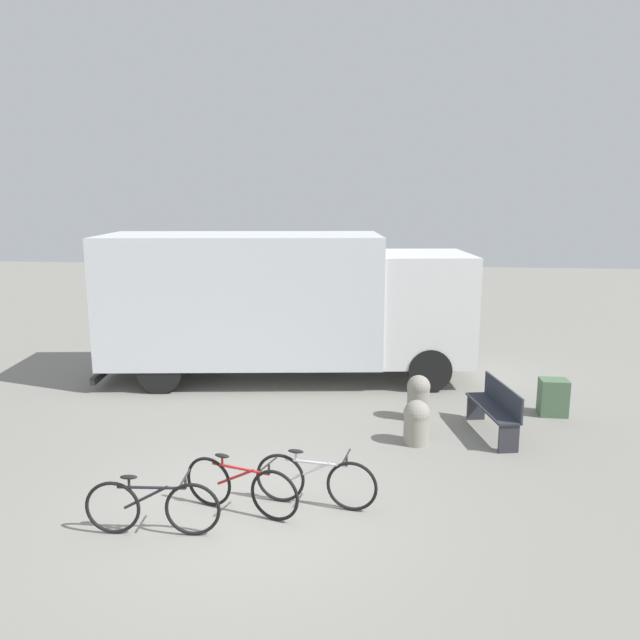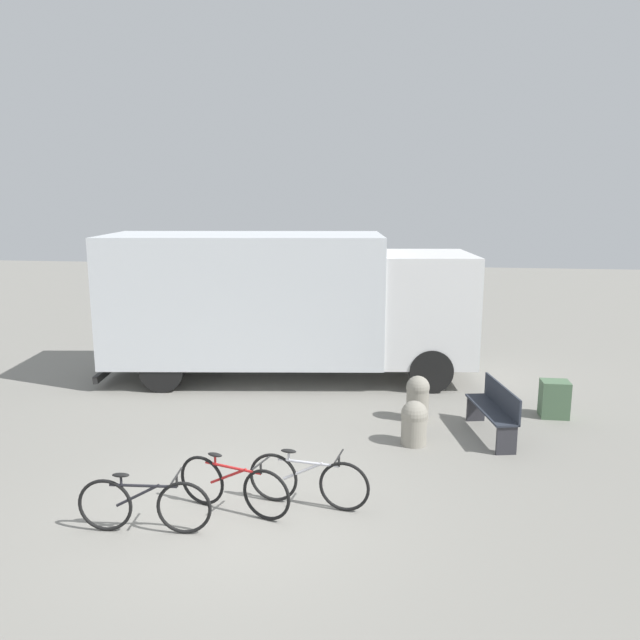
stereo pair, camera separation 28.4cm
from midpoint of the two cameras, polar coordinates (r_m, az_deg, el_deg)
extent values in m
plane|color=gray|center=(8.79, -7.99, -17.12)|extent=(60.00, 60.00, 0.00)
cube|color=silver|center=(14.31, -7.60, 2.09)|extent=(6.42, 3.29, 2.84)
cube|color=silver|center=(14.45, 8.76, 1.29)|extent=(2.32, 2.68, 2.41)
cube|color=black|center=(15.34, -19.15, -4.07)|extent=(0.40, 2.42, 0.16)
cylinder|color=black|center=(15.78, 7.96, -2.32)|extent=(0.97, 0.39, 0.94)
cylinder|color=black|center=(13.65, 9.38, -4.53)|extent=(0.97, 0.39, 0.94)
cylinder|color=black|center=(15.95, -13.06, -2.36)|extent=(0.97, 0.39, 0.94)
cylinder|color=black|center=(13.85, -14.97, -4.54)|extent=(0.97, 0.39, 0.94)
cube|color=#282D38|center=(11.42, 14.76, -7.78)|extent=(0.73, 1.71, 0.03)
cube|color=#282D38|center=(11.42, 15.68, -6.74)|extent=(0.38, 1.63, 0.45)
cube|color=#2D2D33|center=(10.83, 16.14, -10.40)|extent=(0.34, 0.12, 0.49)
cube|color=#2D2D33|center=(12.20, 13.42, -7.77)|extent=(0.34, 0.12, 0.49)
torus|color=black|center=(8.55, -19.37, -15.89)|extent=(0.70, 0.09, 0.70)
torus|color=black|center=(8.25, -12.57, -16.54)|extent=(0.70, 0.09, 0.70)
cylinder|color=black|center=(8.26, -16.14, -14.52)|extent=(0.86, 0.09, 0.04)
cylinder|color=black|center=(8.34, -16.60, -15.28)|extent=(0.57, 0.07, 0.33)
cylinder|color=black|center=(8.33, -18.03, -13.99)|extent=(0.03, 0.03, 0.11)
ellipsoid|color=black|center=(8.30, -18.06, -13.50)|extent=(0.23, 0.10, 0.05)
cylinder|color=black|center=(8.11, -13.22, -14.29)|extent=(0.03, 0.03, 0.15)
cylinder|color=black|center=(8.08, -13.24, -13.82)|extent=(0.05, 0.44, 0.02)
torus|color=black|center=(8.90, -11.07, -14.30)|extent=(0.68, 0.25, 0.70)
torus|color=black|center=(8.42, -5.18, -15.68)|extent=(0.68, 0.25, 0.70)
cylinder|color=red|center=(8.53, -8.27, -13.31)|extent=(0.83, 0.29, 0.04)
cylinder|color=red|center=(8.62, -8.68, -14.00)|extent=(0.56, 0.20, 0.33)
cylinder|color=red|center=(8.65, -9.88, -12.60)|extent=(0.03, 0.03, 0.11)
ellipsoid|color=black|center=(8.62, -9.90, -12.13)|extent=(0.24, 0.15, 0.05)
cylinder|color=black|center=(8.30, -5.69, -13.41)|extent=(0.03, 0.03, 0.15)
cylinder|color=black|center=(8.27, -5.70, -12.94)|extent=(0.15, 0.43, 0.02)
torus|color=black|center=(8.88, -4.59, -14.19)|extent=(0.70, 0.15, 0.70)
torus|color=black|center=(8.63, 1.96, -14.96)|extent=(0.70, 0.15, 0.70)
cylinder|color=silver|center=(8.62, -1.38, -12.92)|extent=(0.85, 0.16, 0.04)
cylinder|color=silver|center=(8.69, -1.87, -13.66)|extent=(0.57, 0.12, 0.33)
cylinder|color=silver|center=(8.67, -3.18, -12.37)|extent=(0.03, 0.03, 0.11)
ellipsoid|color=black|center=(8.64, -3.19, -11.90)|extent=(0.23, 0.12, 0.05)
cylinder|color=black|center=(8.49, 1.47, -12.77)|extent=(0.03, 0.03, 0.15)
cylinder|color=black|center=(8.46, 1.47, -12.31)|extent=(0.09, 0.44, 0.02)
cylinder|color=gray|center=(10.88, 8.05, -9.78)|extent=(0.43, 0.43, 0.54)
sphere|color=gray|center=(10.79, 8.09, -8.44)|extent=(0.45, 0.45, 0.45)
cylinder|color=gray|center=(12.00, 8.29, -7.51)|extent=(0.42, 0.42, 0.64)
sphere|color=gray|center=(11.90, 8.33, -6.06)|extent=(0.44, 0.44, 0.44)
cube|color=#4C6B4C|center=(12.83, 19.94, -6.66)|extent=(0.52, 0.41, 0.71)
camera|label=1|loc=(0.14, -90.66, -0.13)|focal=35.00mm
camera|label=2|loc=(0.14, 89.34, 0.13)|focal=35.00mm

